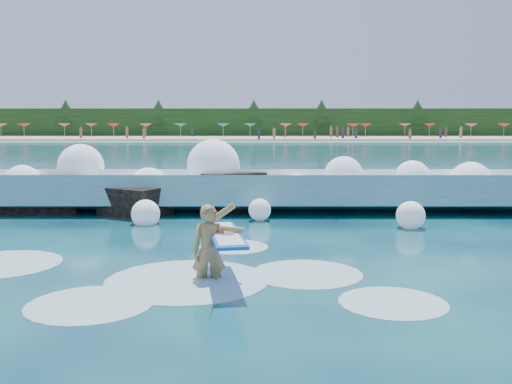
{
  "coord_description": "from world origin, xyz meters",
  "views": [
    {
      "loc": [
        1.51,
        -10.67,
        2.76
      ],
      "look_at": [
        1.5,
        2.0,
        1.2
      ],
      "focal_mm": 40.0,
      "sensor_mm": 36.0,
      "label": 1
    }
  ],
  "objects": [
    {
      "name": "beachgoers",
      "position": [
        -4.7,
        73.56,
        1.07
      ],
      "size": [
        86.62,
        12.33,
        1.93
      ],
      "color": "#3F332D",
      "rests_on": "ground"
    },
    {
      "name": "wet_band",
      "position": [
        0.0,
        67.0,
        0.04
      ],
      "size": [
        140.0,
        5.0,
        0.08
      ],
      "primitive_type": "cube",
      "color": "silver",
      "rests_on": "ground"
    },
    {
      "name": "surf_foam",
      "position": [
        -0.06,
        -0.73,
        0.0
      ],
      "size": [
        9.17,
        5.79,
        0.15
      ],
      "color": "silver",
      "rests_on": "ground"
    },
    {
      "name": "surfer_with_board",
      "position": [
        0.76,
        -1.02,
        0.6
      ],
      "size": [
        1.03,
        2.85,
        1.63
      ],
      "color": "olive",
      "rests_on": "ground"
    },
    {
      "name": "rock_cluster",
      "position": [
        -2.48,
        6.9,
        0.44
      ],
      "size": [
        8.18,
        3.4,
        1.39
      ],
      "color": "black",
      "rests_on": "ground"
    },
    {
      "name": "breaking_wave",
      "position": [
        1.43,
        7.21,
        0.55
      ],
      "size": [
        18.29,
        2.84,
        1.58
      ],
      "color": "teal",
      "rests_on": "ground"
    },
    {
      "name": "wave_spray",
      "position": [
        0.92,
        7.06,
        1.06
      ],
      "size": [
        15.1,
        4.67,
        2.34
      ],
      "color": "white",
      "rests_on": "ground"
    },
    {
      "name": "ground",
      "position": [
        0.0,
        0.0,
        0.0
      ],
      "size": [
        200.0,
        200.0,
        0.0
      ],
      "primitive_type": "plane",
      "color": "#07233C",
      "rests_on": "ground"
    },
    {
      "name": "beach_umbrellas",
      "position": [
        0.05,
        80.04,
        2.25
      ],
      "size": [
        110.3,
        6.55,
        0.5
      ],
      "color": "red",
      "rests_on": "ground"
    },
    {
      "name": "beach",
      "position": [
        0.0,
        78.0,
        0.2
      ],
      "size": [
        140.0,
        20.0,
        0.4
      ],
      "primitive_type": "cube",
      "color": "tan",
      "rests_on": "ground"
    },
    {
      "name": "treeline",
      "position": [
        0.0,
        88.0,
        2.5
      ],
      "size": [
        140.0,
        4.0,
        5.0
      ],
      "primitive_type": "cube",
      "color": "black",
      "rests_on": "ground"
    }
  ]
}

